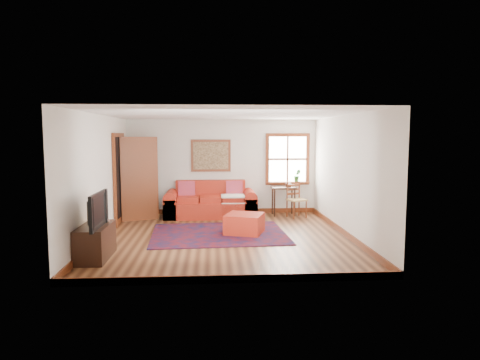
{
  "coord_description": "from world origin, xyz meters",
  "views": [
    {
      "loc": [
        -0.26,
        -8.61,
        2.09
      ],
      "look_at": [
        0.34,
        0.6,
        1.12
      ],
      "focal_mm": 32.0,
      "sensor_mm": 36.0,
      "label": 1
    }
  ],
  "objects": [
    {
      "name": "side_table",
      "position": [
        1.59,
        2.35,
        0.62
      ],
      "size": [
        0.62,
        0.47,
        0.75
      ],
      "color": "black",
      "rests_on": "ground"
    },
    {
      "name": "ladder_back_chair",
      "position": [
        1.85,
        2.07,
        0.49
      ],
      "size": [
        0.54,
        0.52,
        0.9
      ],
      "color": "tan",
      "rests_on": "ground"
    },
    {
      "name": "candle_hurricane",
      "position": [
        -2.2,
        -0.98,
        0.66
      ],
      "size": [
        0.12,
        0.12,
        0.18
      ],
      "color": "silver",
      "rests_on": "media_cabinet"
    },
    {
      "name": "framed_artwork",
      "position": [
        -0.3,
        2.71,
        1.55
      ],
      "size": [
        1.05,
        0.07,
        0.85
      ],
      "color": "brown",
      "rests_on": "ground"
    },
    {
      "name": "room_envelope",
      "position": [
        0.0,
        0.02,
        1.65
      ],
      "size": [
        5.04,
        5.54,
        2.52
      ],
      "color": "silver",
      "rests_on": "ground"
    },
    {
      "name": "persian_rug",
      "position": [
        -0.13,
        0.29,
        0.01
      ],
      "size": [
        2.92,
        2.39,
        0.02
      ],
      "primitive_type": "cube",
      "rotation": [
        0.0,
        0.0,
        0.05
      ],
      "color": "#530B11",
      "rests_on": "ground"
    },
    {
      "name": "television",
      "position": [
        -2.23,
        -1.55,
        0.86
      ],
      "size": [
        0.13,
        1.01,
        0.58
      ],
      "primitive_type": "imported",
      "rotation": [
        0.0,
        0.0,
        1.57
      ],
      "color": "black",
      "rests_on": "media_cabinet"
    },
    {
      "name": "ground",
      "position": [
        0.0,
        0.0,
        0.0
      ],
      "size": [
        5.5,
        5.5,
        0.0
      ],
      "primitive_type": "plane",
      "color": "#3D1E10",
      "rests_on": "ground"
    },
    {
      "name": "red_leather_sofa",
      "position": [
        -0.31,
        2.3,
        0.3
      ],
      "size": [
        2.33,
        0.96,
        0.91
      ],
      "color": "#AE2716",
      "rests_on": "ground"
    },
    {
      "name": "window",
      "position": [
        1.78,
        2.7,
        1.31
      ],
      "size": [
        1.18,
        0.2,
        1.38
      ],
      "color": "white",
      "rests_on": "ground"
    },
    {
      "name": "media_cabinet",
      "position": [
        -2.25,
        -1.37,
        0.29
      ],
      "size": [
        0.47,
        1.04,
        0.57
      ],
      "primitive_type": "cube",
      "color": "black",
      "rests_on": "ground"
    },
    {
      "name": "doorway",
      "position": [
        -2.21,
        1.78,
        1.07
      ],
      "size": [
        0.89,
        1.08,
        2.14
      ],
      "color": "black",
      "rests_on": "ground"
    },
    {
      "name": "red_ottoman",
      "position": [
        0.41,
        0.31,
        0.21
      ],
      "size": [
        0.94,
        0.94,
        0.42
      ],
      "primitive_type": "cube",
      "rotation": [
        0.0,
        0.0,
        -0.32
      ],
      "color": "#AE2716",
      "rests_on": "ground"
    }
  ]
}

